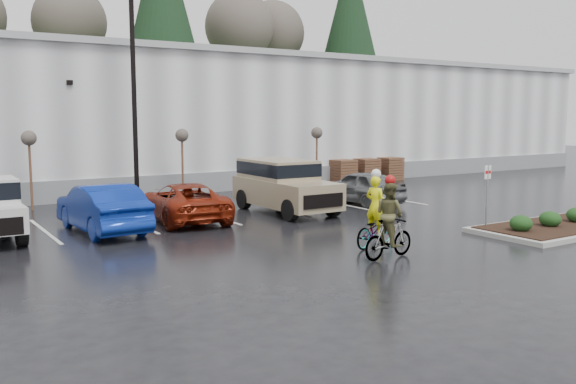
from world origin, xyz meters
TOP-DOWN VIEW (x-y plane):
  - ground at (0.00, 0.00)m, footprint 120.00×120.00m
  - warehouse at (0.00, 21.99)m, footprint 60.50×15.50m
  - wooded_ridge at (0.00, 45.00)m, footprint 80.00×25.00m
  - lamppost at (-4.00, 12.00)m, footprint 0.50×1.00m
  - sapling_west at (-8.00, 13.00)m, footprint 0.60×0.60m
  - sapling_mid at (-1.50, 13.00)m, footprint 0.60×0.60m
  - sapling_east at (6.00, 13.00)m, footprint 0.60×0.60m
  - pallet_stack_a at (8.50, 14.00)m, footprint 1.20×1.20m
  - pallet_stack_b at (10.20, 14.00)m, footprint 1.20×1.20m
  - pallet_stack_c at (12.00, 14.00)m, footprint 1.20×1.20m
  - shrub_a at (4.00, -1.00)m, footprint 0.70×0.70m
  - shrub_b at (5.50, -1.00)m, footprint 0.70×0.70m
  - fire_lane_sign at (3.80, 0.20)m, footprint 0.30×0.05m
  - car_blue at (-6.91, 6.86)m, footprint 1.95×4.90m
  - car_red at (-3.80, 7.40)m, footprint 2.86×5.21m
  - suv_tan at (0.32, 7.06)m, footprint 2.20×5.10m
  - car_grey at (4.37, 7.39)m, footprint 2.05×4.36m
  - cyclist_hivis at (-0.85, 0.35)m, footprint 1.97×1.17m
  - cyclist_olive at (-1.55, -1.02)m, footprint 1.77×0.87m

SIDE VIEW (x-z plane):
  - ground at x=0.00m, z-range 0.00..0.00m
  - shrub_a at x=4.00m, z-range 0.15..0.67m
  - shrub_b at x=5.50m, z-range 0.15..0.67m
  - pallet_stack_a at x=8.50m, z-range 0.00..1.35m
  - pallet_stack_b at x=10.20m, z-range 0.00..1.35m
  - pallet_stack_c at x=12.00m, z-range 0.00..1.35m
  - car_red at x=-3.80m, z-range 0.00..1.38m
  - cyclist_hivis at x=-0.85m, z-range -0.43..1.83m
  - car_grey at x=4.37m, z-range 0.00..1.44m
  - car_blue at x=-6.91m, z-range 0.00..1.59m
  - cyclist_olive at x=-1.55m, z-range -0.30..1.94m
  - suv_tan at x=0.32m, z-range 0.00..2.06m
  - fire_lane_sign at x=3.80m, z-range 0.31..2.51m
  - sapling_west at x=-8.00m, z-range 1.13..4.33m
  - sapling_mid at x=-1.50m, z-range 1.13..4.33m
  - sapling_east at x=6.00m, z-range 1.13..4.33m
  - wooded_ridge at x=0.00m, z-range 0.00..6.00m
  - warehouse at x=0.00m, z-range 0.05..7.25m
  - lamppost at x=-4.00m, z-range 1.07..10.30m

